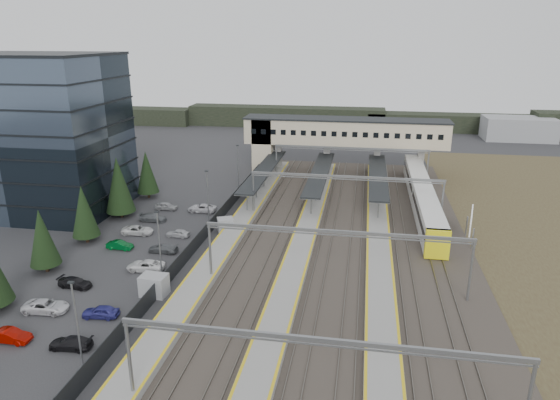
% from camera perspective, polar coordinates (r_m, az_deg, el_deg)
% --- Properties ---
extents(ground, '(220.00, 220.00, 0.00)m').
position_cam_1_polar(ground, '(64.81, -4.02, -6.11)').
color(ground, '#2B2B2D').
rests_on(ground, ground).
extents(office_building, '(24.30, 18.30, 24.30)m').
position_cam_1_polar(office_building, '(86.93, -26.08, 6.81)').
color(office_building, '#394657').
rests_on(office_building, ground).
extents(conifer_row, '(4.42, 49.82, 9.50)m').
position_cam_1_polar(conifer_row, '(68.26, -23.18, -1.95)').
color(conifer_row, black).
rests_on(conifer_row, ground).
extents(car_park, '(10.66, 44.24, 1.27)m').
position_cam_1_polar(car_park, '(64.91, -17.10, -6.29)').
color(car_park, '#9D9EA1').
rests_on(car_park, ground).
extents(lampposts, '(0.50, 53.25, 8.07)m').
position_cam_1_polar(lampposts, '(66.55, -10.56, -1.69)').
color(lampposts, gray).
rests_on(lampposts, ground).
extents(fence, '(0.08, 90.00, 2.00)m').
position_cam_1_polar(fence, '(70.54, -8.22, -3.30)').
color(fence, '#26282B').
rests_on(fence, ground).
extents(relay_cabin_near, '(2.89, 2.20, 2.31)m').
position_cam_1_polar(relay_cabin_near, '(56.10, -14.19, -9.42)').
color(relay_cabin_near, gray).
rests_on(relay_cabin_near, ground).
extents(relay_cabin_far, '(2.76, 2.57, 2.02)m').
position_cam_1_polar(relay_cabin_far, '(71.67, -6.25, -2.85)').
color(relay_cabin_far, gray).
rests_on(relay_cabin_far, ground).
extents(rail_corridor, '(34.00, 90.00, 0.92)m').
position_cam_1_polar(rail_corridor, '(67.82, 4.69, -4.72)').
color(rail_corridor, '#342D27').
rests_on(rail_corridor, ground).
extents(canopies, '(23.10, 30.00, 3.28)m').
position_cam_1_polar(canopies, '(87.60, 4.58, 3.13)').
color(canopies, black).
rests_on(canopies, ground).
extents(footbridge, '(40.40, 6.40, 11.20)m').
position_cam_1_polar(footbridge, '(101.24, 5.85, 7.48)').
color(footbridge, beige).
rests_on(footbridge, ground).
extents(gantries, '(28.40, 62.28, 7.17)m').
position_cam_1_polar(gantries, '(63.76, 7.04, -0.82)').
color(gantries, gray).
rests_on(gantries, ground).
extents(train, '(3.00, 41.73, 3.78)m').
position_cam_1_polar(train, '(83.79, 15.88, 0.51)').
color(train, silver).
rests_on(train, ground).
extents(billboard, '(1.30, 5.46, 4.63)m').
position_cam_1_polar(billboard, '(71.42, 20.99, -2.31)').
color(billboard, gray).
rests_on(billboard, ground).
extents(treeline_far, '(170.00, 19.00, 7.00)m').
position_cam_1_polar(treeline_far, '(151.70, 13.37, 8.75)').
color(treeline_far, black).
rests_on(treeline_far, ground).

